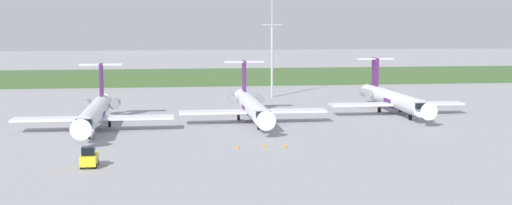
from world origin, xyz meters
name	(u,v)px	position (x,y,z in m)	size (l,w,h in m)	color
ground_plane	(240,104)	(0.00, 30.00, 0.00)	(500.00, 500.00, 0.00)	#939399
grass_berm	(222,77)	(0.00, 74.78, 1.53)	(320.00, 20.00, 3.05)	#426033
regional_jet_nearest	(95,112)	(-24.34, 2.67, 2.54)	(22.81, 31.00, 9.00)	silver
regional_jet_second	(252,106)	(-0.71, 6.94, 2.54)	(22.81, 31.00, 9.00)	silver
regional_jet_third	(394,99)	(24.56, 13.10, 2.54)	(22.81, 31.00, 9.00)	silver
antenna_mast	(272,51)	(7.70, 40.11, 9.58)	(4.40, 0.50, 23.09)	#B2B2B7
baggage_tug	(89,158)	(-22.19, -23.16, 1.00)	(1.72, 3.20, 2.30)	yellow
safety_cone_front_marker	(238,146)	(-5.17, -14.68, 0.28)	(0.44, 0.44, 0.55)	orange
safety_cone_mid_marker	(265,145)	(-1.78, -14.64, 0.28)	(0.44, 0.44, 0.55)	orange
safety_cone_rear_marker	(285,145)	(0.70, -15.06, 0.28)	(0.44, 0.44, 0.55)	orange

